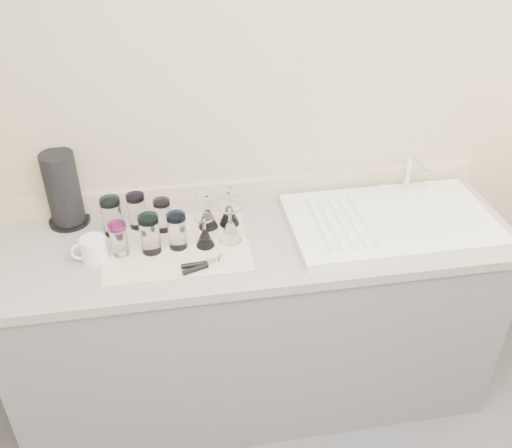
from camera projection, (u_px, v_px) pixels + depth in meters
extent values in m
cube|color=tan|center=(244.00, 124.00, 2.29)|extent=(3.50, 0.04, 2.50)
cube|color=slate|center=(257.00, 325.00, 2.51)|extent=(2.00, 0.60, 0.86)
cube|color=gray|center=(257.00, 242.00, 2.25)|extent=(2.06, 0.62, 0.04)
cube|color=white|center=(390.00, 221.00, 2.31)|extent=(0.82, 0.50, 0.03)
cylinder|color=silver|center=(408.00, 171.00, 2.43)|extent=(0.02, 0.02, 0.18)
cylinder|color=silver|center=(418.00, 164.00, 2.32)|extent=(0.02, 0.16, 0.02)
cylinder|color=silver|center=(384.00, 188.00, 2.46)|extent=(0.03, 0.03, 0.04)
cylinder|color=silver|center=(427.00, 184.00, 2.49)|extent=(0.03, 0.03, 0.04)
cube|color=silver|center=(176.00, 245.00, 2.20)|extent=(0.55, 0.42, 0.01)
cylinder|color=white|center=(113.00, 219.00, 2.22)|extent=(0.08, 0.08, 0.14)
cylinder|color=teal|center=(110.00, 202.00, 2.17)|extent=(0.08, 0.08, 0.02)
cylinder|color=white|center=(137.00, 213.00, 2.26)|extent=(0.07, 0.07, 0.13)
cylinder|color=#5F449E|center=(135.00, 197.00, 2.22)|extent=(0.07, 0.07, 0.02)
cylinder|color=white|center=(163.00, 217.00, 2.25)|extent=(0.06, 0.06, 0.12)
cylinder|color=#9580C4|center=(161.00, 203.00, 2.21)|extent=(0.07, 0.07, 0.02)
cylinder|color=white|center=(119.00, 241.00, 2.11)|extent=(0.06, 0.06, 0.12)
cylinder|color=#CD1F9D|center=(117.00, 226.00, 2.07)|extent=(0.07, 0.07, 0.02)
cylinder|color=white|center=(150.00, 236.00, 2.12)|extent=(0.07, 0.07, 0.14)
cylinder|color=#129078|center=(148.00, 219.00, 2.08)|extent=(0.08, 0.08, 0.02)
cylinder|color=white|center=(177.00, 233.00, 2.15)|extent=(0.07, 0.07, 0.13)
cylinder|color=blue|center=(176.00, 217.00, 2.11)|extent=(0.07, 0.07, 0.02)
cone|color=white|center=(208.00, 219.00, 2.27)|extent=(0.08, 0.08, 0.08)
cylinder|color=white|center=(207.00, 204.00, 2.23)|extent=(0.01, 0.01, 0.06)
cylinder|color=white|center=(207.00, 197.00, 2.22)|extent=(0.08, 0.08, 0.01)
cone|color=white|center=(229.00, 215.00, 2.29)|extent=(0.08, 0.08, 0.08)
cylinder|color=white|center=(229.00, 201.00, 2.25)|extent=(0.01, 0.01, 0.06)
cylinder|color=white|center=(228.00, 193.00, 2.23)|extent=(0.08, 0.08, 0.01)
cone|color=white|center=(205.00, 238.00, 2.17)|extent=(0.07, 0.07, 0.07)
cylinder|color=white|center=(204.00, 225.00, 2.13)|extent=(0.01, 0.01, 0.05)
cylinder|color=white|center=(204.00, 218.00, 2.12)|extent=(0.07, 0.07, 0.01)
cone|color=white|center=(231.00, 232.00, 2.19)|extent=(0.09, 0.09, 0.08)
cylinder|color=white|center=(230.00, 216.00, 2.15)|extent=(0.01, 0.01, 0.07)
cylinder|color=white|center=(230.00, 207.00, 2.13)|extent=(0.09, 0.09, 0.01)
cube|color=silver|center=(215.00, 262.00, 2.08)|extent=(0.07, 0.04, 0.02)
cylinder|color=black|center=(198.00, 268.00, 2.06)|extent=(0.12, 0.06, 0.02)
cylinder|color=black|center=(198.00, 264.00, 2.07)|extent=(0.12, 0.03, 0.02)
cylinder|color=white|center=(94.00, 250.00, 2.09)|extent=(0.10, 0.10, 0.10)
torus|color=white|center=(80.00, 252.00, 2.09)|extent=(0.07, 0.02, 0.07)
cylinder|color=black|center=(70.00, 221.00, 2.33)|extent=(0.16, 0.16, 0.01)
cylinder|color=black|center=(63.00, 188.00, 2.25)|extent=(0.13, 0.13, 0.30)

